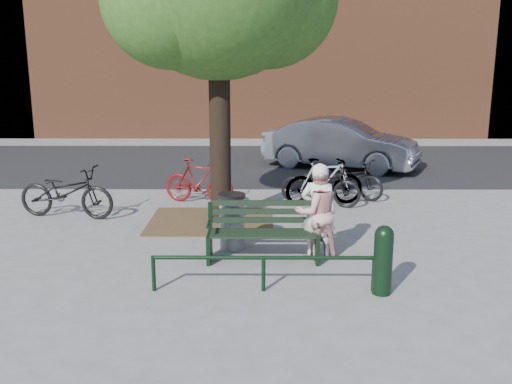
{
  "coord_description": "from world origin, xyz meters",
  "views": [
    {
      "loc": [
        -0.06,
        -8.5,
        3.11
      ],
      "look_at": [
        -0.11,
        1.0,
        0.88
      ],
      "focal_mm": 40.0,
      "sensor_mm": 36.0,
      "label": 1
    }
  ],
  "objects_px": {
    "park_bench": "(263,230)",
    "bollard": "(383,258)",
    "litter_bin": "(232,221)",
    "bicycle_c": "(320,184)",
    "parked_car": "(340,144)",
    "person_right": "(317,212)",
    "person_left": "(319,211)"
  },
  "relations": [
    {
      "from": "bicycle_c",
      "to": "parked_car",
      "type": "distance_m",
      "value": 4.38
    },
    {
      "from": "bollard",
      "to": "park_bench",
      "type": "bearing_deg",
      "value": 139.68
    },
    {
      "from": "litter_bin",
      "to": "parked_car",
      "type": "height_order",
      "value": "parked_car"
    },
    {
      "from": "bollard",
      "to": "person_left",
      "type": "bearing_deg",
      "value": 116.92
    },
    {
      "from": "person_right",
      "to": "litter_bin",
      "type": "distance_m",
      "value": 1.46
    },
    {
      "from": "person_left",
      "to": "person_right",
      "type": "relative_size",
      "value": 1.03
    },
    {
      "from": "person_right",
      "to": "litter_bin",
      "type": "height_order",
      "value": "person_right"
    },
    {
      "from": "park_bench",
      "to": "bicycle_c",
      "type": "relative_size",
      "value": 0.99
    },
    {
      "from": "park_bench",
      "to": "person_left",
      "type": "xyz_separation_m",
      "value": [
        0.87,
        0.07,
        0.29
      ]
    },
    {
      "from": "park_bench",
      "to": "parked_car",
      "type": "bearing_deg",
      "value": 73.45
    },
    {
      "from": "person_left",
      "to": "litter_bin",
      "type": "distance_m",
      "value": 1.49
    },
    {
      "from": "parked_car",
      "to": "litter_bin",
      "type": "bearing_deg",
      "value": -176.81
    },
    {
      "from": "parked_car",
      "to": "bicycle_c",
      "type": "bearing_deg",
      "value": -168.9
    },
    {
      "from": "park_bench",
      "to": "bicycle_c",
      "type": "bearing_deg",
      "value": 69.7
    },
    {
      "from": "bollard",
      "to": "parked_car",
      "type": "relative_size",
      "value": 0.22
    },
    {
      "from": "bicycle_c",
      "to": "park_bench",
      "type": "bearing_deg",
      "value": 179.61
    },
    {
      "from": "bollard",
      "to": "parked_car",
      "type": "bearing_deg",
      "value": 85.72
    },
    {
      "from": "litter_bin",
      "to": "bicycle_c",
      "type": "distance_m",
      "value": 3.39
    },
    {
      "from": "litter_bin",
      "to": "parked_car",
      "type": "bearing_deg",
      "value": 68.66
    },
    {
      "from": "person_right",
      "to": "person_left",
      "type": "bearing_deg",
      "value": 163.15
    },
    {
      "from": "person_left",
      "to": "litter_bin",
      "type": "relative_size",
      "value": 1.64
    },
    {
      "from": "park_bench",
      "to": "person_left",
      "type": "bearing_deg",
      "value": 4.64
    },
    {
      "from": "park_bench",
      "to": "person_right",
      "type": "bearing_deg",
      "value": 4.78
    },
    {
      "from": "park_bench",
      "to": "bollard",
      "type": "height_order",
      "value": "park_bench"
    },
    {
      "from": "person_left",
      "to": "bollard",
      "type": "xyz_separation_m",
      "value": [
        0.73,
        -1.43,
        -0.26
      ]
    },
    {
      "from": "park_bench",
      "to": "bollard",
      "type": "distance_m",
      "value": 2.1
    },
    {
      "from": "park_bench",
      "to": "bollard",
      "type": "bearing_deg",
      "value": -40.32
    },
    {
      "from": "person_left",
      "to": "bicycle_c",
      "type": "xyz_separation_m",
      "value": [
        0.39,
        3.34,
        -0.31
      ]
    },
    {
      "from": "person_left",
      "to": "park_bench",
      "type": "bearing_deg",
      "value": 19.8
    },
    {
      "from": "bicycle_c",
      "to": "litter_bin",
      "type": "bearing_deg",
      "value": 168.35
    },
    {
      "from": "person_left",
      "to": "person_right",
      "type": "xyz_separation_m",
      "value": [
        -0.02,
        0.0,
        -0.02
      ]
    },
    {
      "from": "bollard",
      "to": "litter_bin",
      "type": "relative_size",
      "value": 1.02
    }
  ]
}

